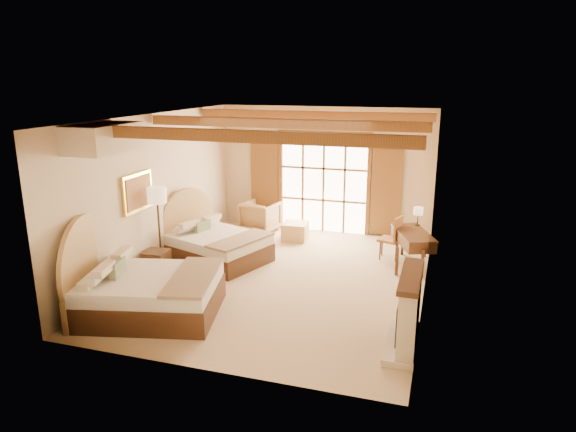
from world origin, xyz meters
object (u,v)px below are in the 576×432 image
at_px(bed_far, 212,243).
at_px(desk, 412,248).
at_px(armchair, 260,217).
at_px(bed_near, 141,288).
at_px(nightstand, 156,264).

bearing_deg(bed_far, desk, 32.44).
relative_size(armchair, desk, 0.57).
relative_size(bed_near, bed_far, 1.07).
xyz_separation_m(nightstand, armchair, (0.91, 3.58, 0.12)).
bearing_deg(armchair, nightstand, 85.87).
distance_m(bed_far, armchair, 2.38).
distance_m(bed_near, armchair, 5.10).
relative_size(nightstand, desk, 0.36).
bearing_deg(nightstand, bed_far, 58.47).
relative_size(bed_far, nightstand, 4.52).
height_order(bed_far, armchair, bed_far).
distance_m(armchair, desk, 4.20).
bearing_deg(desk, bed_far, 171.79).
distance_m(bed_near, desk, 5.62).
relative_size(bed_near, armchair, 3.03).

